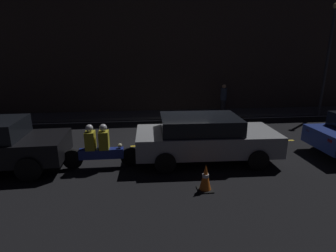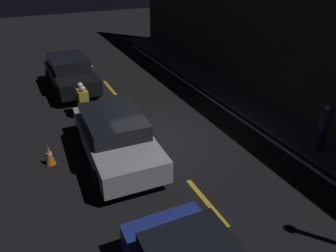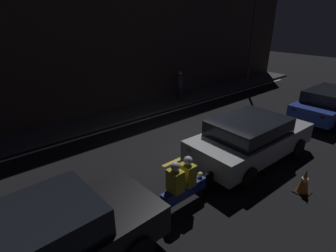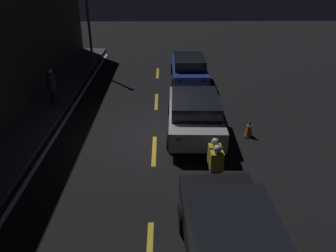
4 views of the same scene
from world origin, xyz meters
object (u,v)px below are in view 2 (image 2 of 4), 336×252
motorcycle (83,102)px  traffic_cone_near (49,155)px  pedestrian (323,127)px  van_black (70,73)px  hatchback_silver (115,136)px

motorcycle → traffic_cone_near: 3.34m
pedestrian → van_black: bearing=-145.6°
van_black → pedestrian: bearing=32.7°
van_black → traffic_cone_near: van_black is taller
van_black → traffic_cone_near: 6.34m
motorcycle → pedestrian: (5.84, 6.31, 0.29)m
hatchback_silver → traffic_cone_near: bearing=-100.7°
traffic_cone_near → pedestrian: size_ratio=0.45×
van_black → traffic_cone_near: bearing=-18.3°
motorcycle → pedestrian: bearing=47.2°
van_black → pedestrian: (9.04, 6.19, 0.11)m
van_black → motorcycle: 3.21m
traffic_cone_near → pedestrian: pedestrian is taller
hatchback_silver → motorcycle: hatchback_silver is taller
van_black → traffic_cone_near: (6.06, -1.81, -0.47)m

